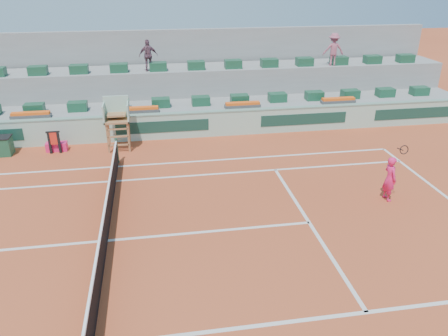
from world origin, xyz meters
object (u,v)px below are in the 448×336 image
Objects in this scene: drink_cooler_a at (2,146)px; tennis_player at (390,178)px; umpire_chair at (117,116)px; player_bag at (57,147)px.

tennis_player reaches higher than drink_cooler_a.
tennis_player is (9.66, -6.42, -0.72)m from umpire_chair.
tennis_player is (12.46, -6.63, 0.63)m from player_bag.
umpire_chair is 1.05× the size of tennis_player.
drink_cooler_a is 0.37× the size of tennis_player.
drink_cooler_a is (-5.05, 0.11, -1.12)m from umpire_chair.
umpire_chair reaches higher than tennis_player.
player_bag is 0.40× the size of tennis_player.
player_bag is 2.27m from drink_cooler_a.
umpire_chair is at bearing -4.17° from player_bag.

